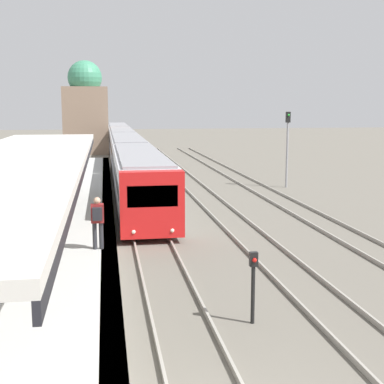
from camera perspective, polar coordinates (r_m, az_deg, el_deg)
The scene contains 6 objects.
platform_canopy at distance 16.93m, azimuth -17.89°, elevation 3.31°, with size 4.00×24.15×3.01m.
person_on_platform at distance 17.03m, azimuth -10.05°, elevation -2.82°, with size 0.40×0.40×1.66m.
train_near at distance 49.98m, azimuth -7.24°, elevation 4.83°, with size 2.54×59.06×3.01m.
signal_post_near at distance 13.48m, azimuth 6.55°, elevation -9.26°, with size 0.20×0.21×1.84m.
signal_mast_far at distance 36.01m, azimuth 10.15°, elevation 5.47°, with size 0.28×0.29×5.01m.
distant_domed_building at distance 62.65m, azimuth -11.26°, elevation 8.51°, with size 4.98×4.98×10.46m.
Camera 1 is at (-1.76, -7.44, 5.39)m, focal length 50.00 mm.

